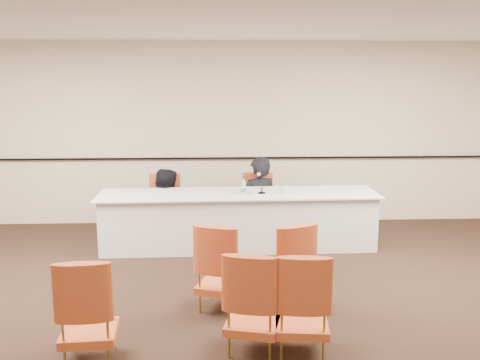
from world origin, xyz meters
name	(u,v)px	position (x,y,z in m)	size (l,w,h in m)	color
floor	(226,330)	(0.00, 0.00, 0.00)	(10.00, 10.00, 0.00)	black
ceiling	(225,9)	(0.00, 0.00, 3.00)	(10.00, 10.00, 0.00)	white
wall_back	(221,134)	(0.00, 4.00, 1.50)	(10.00, 0.04, 3.00)	beige
wall_rail	(221,158)	(0.00, 3.96, 1.10)	(9.80, 0.04, 0.03)	black
panel_table	(238,220)	(0.23, 2.60, 0.40)	(3.98, 0.91, 0.80)	silver
panelist_main	(259,210)	(0.56, 3.19, 0.40)	(0.61, 0.40, 1.67)	black
panelist_main_chair	(259,205)	(0.56, 3.19, 0.47)	(0.50, 0.50, 0.95)	#CA5324
panelist_second	(165,221)	(-0.89, 3.16, 0.24)	(0.80, 0.62, 1.64)	black
panelist_second_chair	(164,207)	(-0.89, 3.16, 0.47)	(0.50, 0.50, 0.95)	#CA5324
papers	(265,193)	(0.60, 2.57, 0.80)	(0.30, 0.22, 0.00)	white
microphone	(262,184)	(0.56, 2.54, 0.94)	(0.10, 0.20, 0.29)	black
water_bottle	(244,187)	(0.30, 2.54, 0.90)	(0.06, 0.06, 0.21)	#198B7D
drinking_glass	(254,191)	(0.45, 2.50, 0.85)	(0.06, 0.06, 0.10)	silver
coffee_cup	(285,190)	(0.88, 2.48, 0.86)	(0.08, 0.08, 0.12)	white
aud_chair_front_mid	(222,266)	(-0.04, 0.51, 0.47)	(0.50, 0.50, 0.95)	#CA5324
aud_chair_front_right	(287,265)	(0.65, 0.50, 0.47)	(0.50, 0.50, 0.95)	#CA5324
aud_chair_back_left	(88,308)	(-1.19, -0.50, 0.47)	(0.50, 0.50, 0.95)	#CA5324
aud_chair_back_mid	(253,300)	(0.23, -0.40, 0.47)	(0.50, 0.50, 0.95)	#CA5324
aud_chair_back_right	(302,302)	(0.66, -0.44, 0.47)	(0.50, 0.50, 0.95)	#CA5324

